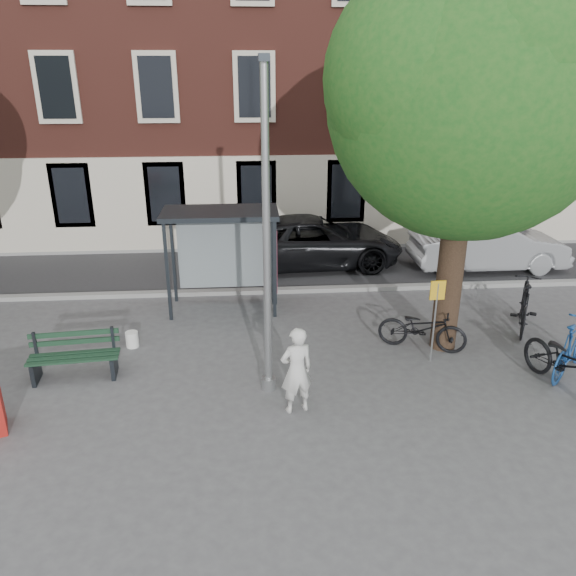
{
  "coord_description": "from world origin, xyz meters",
  "views": [
    {
      "loc": [
        -0.33,
        -9.55,
        5.93
      ],
      "look_at": [
        0.52,
        1.81,
        1.4
      ],
      "focal_mm": 35.0,
      "sensor_mm": 36.0,
      "label": 1
    }
  ],
  "objects_px": {
    "bike_d": "(525,304)",
    "notice_sign": "(436,304)",
    "bike_b": "(572,347)",
    "car_dark": "(313,241)",
    "lamppost": "(267,254)",
    "bench": "(75,358)",
    "car_silver": "(488,245)",
    "bike_c": "(568,364)",
    "bus_shelter": "(237,237)",
    "painter": "(297,370)",
    "bike_a": "(422,328)"
  },
  "relations": [
    {
      "from": "bike_d",
      "to": "car_silver",
      "type": "bearing_deg",
      "value": -75.54
    },
    {
      "from": "lamppost",
      "to": "painter",
      "type": "distance_m",
      "value": 2.15
    },
    {
      "from": "painter",
      "to": "bike_d",
      "type": "xyz_separation_m",
      "value": [
        5.73,
        3.05,
        -0.21
      ]
    },
    {
      "from": "bike_d",
      "to": "notice_sign",
      "type": "distance_m",
      "value": 3.11
    },
    {
      "from": "bike_b",
      "to": "bike_d",
      "type": "xyz_separation_m",
      "value": [
        0.03,
        2.14,
        0.03
      ]
    },
    {
      "from": "bench",
      "to": "bike_a",
      "type": "bearing_deg",
      "value": -0.26
    },
    {
      "from": "car_dark",
      "to": "bike_b",
      "type": "bearing_deg",
      "value": -151.42
    },
    {
      "from": "bench",
      "to": "notice_sign",
      "type": "distance_m",
      "value": 7.48
    },
    {
      "from": "painter",
      "to": "bench",
      "type": "bearing_deg",
      "value": -36.41
    },
    {
      "from": "lamppost",
      "to": "bike_a",
      "type": "xyz_separation_m",
      "value": [
        3.48,
        1.42,
        -2.27
      ]
    },
    {
      "from": "bike_b",
      "to": "bike_d",
      "type": "height_order",
      "value": "bike_d"
    },
    {
      "from": "car_silver",
      "to": "car_dark",
      "type": "bearing_deg",
      "value": 80.51
    },
    {
      "from": "painter",
      "to": "bike_c",
      "type": "relative_size",
      "value": 0.74
    },
    {
      "from": "painter",
      "to": "bike_b",
      "type": "bearing_deg",
      "value": 172.01
    },
    {
      "from": "car_dark",
      "to": "car_silver",
      "type": "xyz_separation_m",
      "value": [
        5.35,
        -0.8,
        0.0
      ]
    },
    {
      "from": "bench",
      "to": "car_dark",
      "type": "xyz_separation_m",
      "value": [
        5.62,
        6.54,
        0.36
      ]
    },
    {
      "from": "bus_shelter",
      "to": "car_dark",
      "type": "xyz_separation_m",
      "value": [
        2.33,
        3.19,
        -1.14
      ]
    },
    {
      "from": "bench",
      "to": "notice_sign",
      "type": "height_order",
      "value": "notice_sign"
    },
    {
      "from": "notice_sign",
      "to": "bike_a",
      "type": "bearing_deg",
      "value": 91.74
    },
    {
      "from": "bike_c",
      "to": "notice_sign",
      "type": "distance_m",
      "value": 2.7
    },
    {
      "from": "painter",
      "to": "notice_sign",
      "type": "xyz_separation_m",
      "value": [
        3.05,
        1.64,
        0.49
      ]
    },
    {
      "from": "painter",
      "to": "bike_a",
      "type": "xyz_separation_m",
      "value": [
        3.0,
        2.2,
        -0.33
      ]
    },
    {
      "from": "lamppost",
      "to": "bench",
      "type": "height_order",
      "value": "lamppost"
    },
    {
      "from": "lamppost",
      "to": "bench",
      "type": "relative_size",
      "value": 3.36
    },
    {
      "from": "lamppost",
      "to": "car_silver",
      "type": "bearing_deg",
      "value": 42.58
    },
    {
      "from": "bike_c",
      "to": "bike_d",
      "type": "bearing_deg",
      "value": 65.76
    },
    {
      "from": "car_silver",
      "to": "lamppost",
      "type": "bearing_deg",
      "value": 131.64
    },
    {
      "from": "car_silver",
      "to": "notice_sign",
      "type": "xyz_separation_m",
      "value": [
        -3.54,
        -5.64,
        0.55
      ]
    },
    {
      "from": "painter",
      "to": "bike_d",
      "type": "height_order",
      "value": "painter"
    },
    {
      "from": "lamppost",
      "to": "bus_shelter",
      "type": "xyz_separation_m",
      "value": [
        -0.61,
        4.11,
        -0.87
      ]
    },
    {
      "from": "car_dark",
      "to": "car_silver",
      "type": "bearing_deg",
      "value": -101.85
    },
    {
      "from": "painter",
      "to": "bike_b",
      "type": "relative_size",
      "value": 0.83
    },
    {
      "from": "painter",
      "to": "bike_a",
      "type": "relative_size",
      "value": 0.86
    },
    {
      "from": "bike_c",
      "to": "car_dark",
      "type": "relative_size",
      "value": 0.4
    },
    {
      "from": "bus_shelter",
      "to": "notice_sign",
      "type": "relative_size",
      "value": 1.54
    },
    {
      "from": "bench",
      "to": "bike_b",
      "type": "height_order",
      "value": "bike_b"
    },
    {
      "from": "bus_shelter",
      "to": "painter",
      "type": "bearing_deg",
      "value": -77.48
    },
    {
      "from": "painter",
      "to": "bench",
      "type": "relative_size",
      "value": 0.92
    },
    {
      "from": "bike_c",
      "to": "notice_sign",
      "type": "relative_size",
      "value": 1.22
    },
    {
      "from": "bike_b",
      "to": "car_dark",
      "type": "relative_size",
      "value": 0.36
    },
    {
      "from": "bench",
      "to": "car_silver",
      "type": "relative_size",
      "value": 0.38
    },
    {
      "from": "bus_shelter",
      "to": "bike_b",
      "type": "relative_size",
      "value": 1.42
    },
    {
      "from": "lamppost",
      "to": "bench",
      "type": "bearing_deg",
      "value": 168.99
    },
    {
      "from": "bus_shelter",
      "to": "bike_c",
      "type": "relative_size",
      "value": 1.26
    },
    {
      "from": "bike_c",
      "to": "car_silver",
      "type": "distance_m",
      "value": 7.12
    },
    {
      "from": "bike_c",
      "to": "bike_d",
      "type": "xyz_separation_m",
      "value": [
        0.47,
        2.77,
        0.04
      ]
    },
    {
      "from": "bus_shelter",
      "to": "bike_b",
      "type": "xyz_separation_m",
      "value": [
        6.79,
        -3.98,
        -1.31
      ]
    },
    {
      "from": "lamppost",
      "to": "bus_shelter",
      "type": "distance_m",
      "value": 4.24
    },
    {
      "from": "painter",
      "to": "car_dark",
      "type": "xyz_separation_m",
      "value": [
        1.24,
        8.08,
        -0.06
      ]
    },
    {
      "from": "bus_shelter",
      "to": "notice_sign",
      "type": "bearing_deg",
      "value": -38.13
    }
  ]
}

